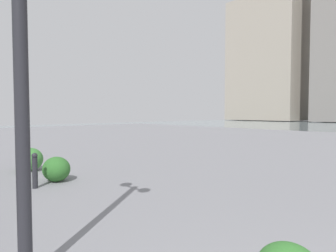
# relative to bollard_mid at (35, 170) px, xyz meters

# --- Properties ---
(building_annex) EXTENTS (15.87, 11.14, 27.53)m
(building_annex) POSITION_rel_bollard_mid_xyz_m (26.76, -60.57, 13.34)
(building_annex) COLOR #9E9384
(building_annex) RESTS_ON ground
(bollard_mid) EXTENTS (0.13, 0.13, 0.81)m
(bollard_mid) POSITION_rel_bollard_mid_xyz_m (0.00, 0.00, 0.00)
(bollard_mid) COLOR #232328
(bollard_mid) RESTS_ON ground
(shrub_round) EXTENTS (0.80, 0.72, 0.68)m
(shrub_round) POSITION_rel_bollard_mid_xyz_m (2.19, -0.58, -0.08)
(shrub_round) COLOR #387533
(shrub_round) RESTS_ON ground
(shrub_wide) EXTENTS (0.73, 0.66, 0.62)m
(shrub_wide) POSITION_rel_bollard_mid_xyz_m (0.32, -0.62, -0.11)
(shrub_wide) COLOR #2D6628
(shrub_wide) RESTS_ON ground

